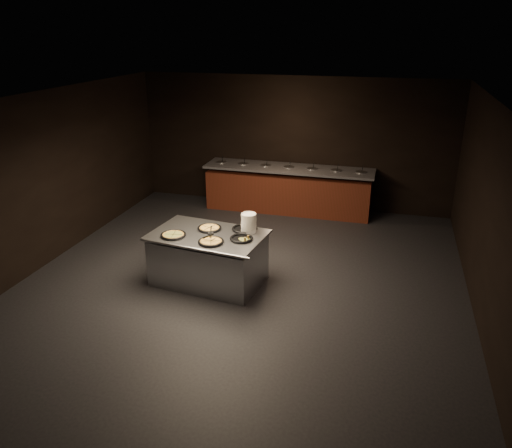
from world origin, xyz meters
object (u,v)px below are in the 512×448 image
object	(u,v)px
serving_counter	(209,259)
plate_stack	(249,223)
pan_veggie_whole	(173,235)
pan_cheese_whole	(209,228)

from	to	relation	value
serving_counter	plate_stack	bearing A→B (deg)	29.23
serving_counter	pan_veggie_whole	world-z (taller)	pan_veggie_whole
plate_stack	pan_cheese_whole	size ratio (longest dim) A/B	0.79
pan_veggie_whole	plate_stack	bearing A→B (deg)	23.58
plate_stack	pan_cheese_whole	distance (m)	0.66
serving_counter	pan_veggie_whole	size ratio (longest dim) A/B	4.74
plate_stack	pan_cheese_whole	bearing A→B (deg)	-174.64
plate_stack	pan_veggie_whole	distance (m)	1.19
serving_counter	pan_veggie_whole	bearing A→B (deg)	-147.89
serving_counter	pan_veggie_whole	xyz separation A→B (m)	(-0.48, -0.23, 0.46)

